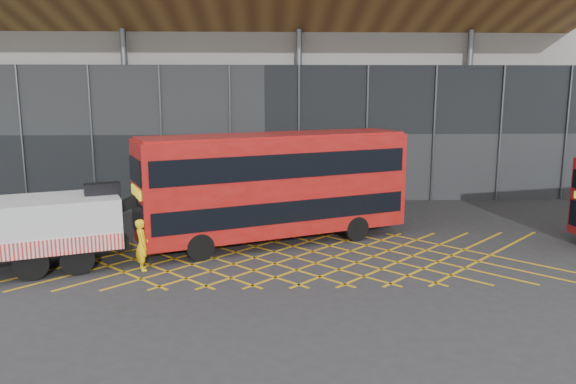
{
  "coord_description": "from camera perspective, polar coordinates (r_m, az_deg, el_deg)",
  "views": [
    {
      "loc": [
        2.13,
        -21.66,
        6.75
      ],
      "look_at": [
        3.0,
        1.5,
        2.4
      ],
      "focal_mm": 35.0,
      "sensor_mm": 36.0,
      "label": 1
    }
  ],
  "objects": [
    {
      "name": "ground_plane",
      "position": [
        22.79,
        -7.47,
        -6.69
      ],
      "size": [
        120.0,
        120.0,
        0.0
      ],
      "primitive_type": "plane",
      "color": "#2C2C2E"
    },
    {
      "name": "road_markings",
      "position": [
        22.71,
        0.65,
        -6.64
      ],
      "size": [
        23.16,
        7.16,
        0.01
      ],
      "color": "gold",
      "rests_on": "ground_plane"
    },
    {
      "name": "construction_building",
      "position": [
        40.12,
        -2.52,
        13.8
      ],
      "size": [
        55.0,
        23.97,
        18.0
      ],
      "color": "gray",
      "rests_on": "ground_plane"
    },
    {
      "name": "bus_towed",
      "position": [
        24.24,
        -1.36,
        0.9
      ],
      "size": [
        11.87,
        6.94,
        4.78
      ],
      "rotation": [
        0.0,
        0.0,
        0.39
      ],
      "color": "#9E0F0C",
      "rests_on": "ground_plane"
    },
    {
      "name": "worker",
      "position": [
        21.66,
        -14.62,
        -5.2
      ],
      "size": [
        0.7,
        0.83,
        1.94
      ],
      "primitive_type": "imported",
      "rotation": [
        0.0,
        0.0,
        1.96
      ],
      "color": "yellow",
      "rests_on": "ground_plane"
    }
  ]
}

